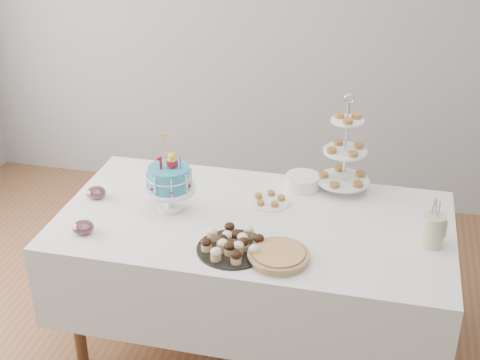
% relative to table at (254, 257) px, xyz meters
% --- Properties ---
extents(walls, '(5.04, 4.04, 2.70)m').
position_rel_table_xyz_m(walls, '(0.00, -0.30, 0.81)').
color(walls, '#96989A').
rests_on(walls, floor).
extents(table, '(1.92, 1.02, 0.77)m').
position_rel_table_xyz_m(table, '(0.00, 0.00, 0.00)').
color(table, silver).
rests_on(table, floor).
extents(birthday_cake, '(0.26, 0.26, 0.40)m').
position_rel_table_xyz_m(birthday_cake, '(-0.43, -0.01, 0.34)').
color(birthday_cake, white).
rests_on(birthday_cake, table).
extents(cupcake_tray, '(0.33, 0.33, 0.08)m').
position_rel_table_xyz_m(cupcake_tray, '(-0.03, -0.29, 0.26)').
color(cupcake_tray, black).
rests_on(cupcake_tray, table).
extents(pie, '(0.28, 0.28, 0.04)m').
position_rel_table_xyz_m(pie, '(0.18, -0.33, 0.25)').
color(pie, tan).
rests_on(pie, table).
extents(tiered_stand, '(0.28, 0.28, 0.54)m').
position_rel_table_xyz_m(tiered_stand, '(0.39, 0.40, 0.45)').
color(tiered_stand, silver).
rests_on(tiered_stand, table).
extents(plate_stack, '(0.19, 0.19, 0.07)m').
position_rel_table_xyz_m(plate_stack, '(0.18, 0.38, 0.26)').
color(plate_stack, white).
rests_on(plate_stack, table).
extents(pastry_plate, '(0.21, 0.21, 0.03)m').
position_rel_table_xyz_m(pastry_plate, '(0.04, 0.18, 0.24)').
color(pastry_plate, white).
rests_on(pastry_plate, table).
extents(jam_bowl_a, '(0.10, 0.10, 0.06)m').
position_rel_table_xyz_m(jam_bowl_a, '(-0.75, -0.31, 0.26)').
color(jam_bowl_a, silver).
rests_on(jam_bowl_a, table).
extents(jam_bowl_b, '(0.10, 0.10, 0.06)m').
position_rel_table_xyz_m(jam_bowl_b, '(-0.84, 0.02, 0.26)').
color(jam_bowl_b, silver).
rests_on(jam_bowl_b, table).
extents(utensil_pitcher, '(0.11, 0.10, 0.24)m').
position_rel_table_xyz_m(utensil_pitcher, '(0.84, -0.04, 0.31)').
color(utensil_pitcher, white).
rests_on(utensil_pitcher, table).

